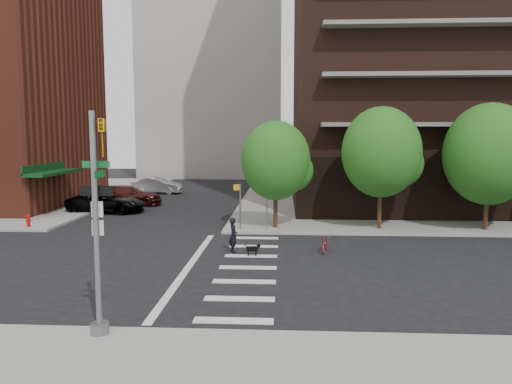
# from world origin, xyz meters

# --- Properties ---
(ground) EXTENTS (120.00, 120.00, 0.00)m
(ground) POSITION_xyz_m (0.00, 0.00, 0.00)
(ground) COLOR black
(ground) RESTS_ON ground
(sidewalk_ne) EXTENTS (39.00, 33.00, 0.15)m
(sidewalk_ne) POSITION_xyz_m (20.50, 23.50, 0.07)
(sidewalk_ne) COLOR gray
(sidewalk_ne) RESTS_ON ground
(crosswalk) EXTENTS (3.85, 13.00, 0.01)m
(crosswalk) POSITION_xyz_m (2.21, -0.00, 0.01)
(crosswalk) COLOR silver
(crosswalk) RESTS_ON ground
(tree_a) EXTENTS (4.00, 4.00, 5.90)m
(tree_a) POSITION_xyz_m (4.00, 8.50, 4.04)
(tree_a) COLOR #301E11
(tree_a) RESTS_ON sidewalk_ne
(tree_b) EXTENTS (4.50, 4.50, 6.65)m
(tree_b) POSITION_xyz_m (10.00, 8.50, 4.54)
(tree_b) COLOR #301E11
(tree_b) RESTS_ON sidewalk_ne
(tree_c) EXTENTS (5.00, 5.00, 6.80)m
(tree_c) POSITION_xyz_m (16.00, 8.50, 4.45)
(tree_c) COLOR #301E11
(tree_c) RESTS_ON sidewalk_ne
(traffic_signal) EXTENTS (0.90, 0.75, 6.00)m
(traffic_signal) POSITION_xyz_m (-0.47, -7.49, 2.70)
(traffic_signal) COLOR slate
(traffic_signal) RESTS_ON sidewalk_s
(pedestrian_signal) EXTENTS (2.18, 0.67, 2.60)m
(pedestrian_signal) POSITION_xyz_m (2.32, 7.92, 1.85)
(pedestrian_signal) COLOR slate
(pedestrian_signal) RESTS_ON sidewalk_ne
(fire_hydrant) EXTENTS (0.24, 0.24, 0.73)m
(fire_hydrant) POSITION_xyz_m (-10.50, 7.80, 0.55)
(fire_hydrant) COLOR #A50C0C
(fire_hydrant) RESTS_ON sidewalk_nw
(parked_car_black) EXTENTS (2.82, 5.61, 1.52)m
(parked_car_black) POSITION_xyz_m (-8.14, 14.30, 0.76)
(parked_car_black) COLOR black
(parked_car_black) RESTS_ON ground
(parked_car_maroon) EXTENTS (2.52, 5.53, 1.57)m
(parked_car_maroon) POSITION_xyz_m (-7.84, 17.96, 0.78)
(parked_car_maroon) COLOR #481813
(parked_car_maroon) RESTS_ON ground
(parked_car_silver) EXTENTS (1.72, 4.67, 1.53)m
(parked_car_silver) POSITION_xyz_m (-7.47, 25.90, 0.76)
(parked_car_silver) COLOR #B7BAC0
(parked_car_silver) RESTS_ON ground
(scooter) EXTENTS (0.81, 1.66, 0.83)m
(scooter) POSITION_xyz_m (6.44, 2.96, 0.42)
(scooter) COLOR maroon
(scooter) RESTS_ON ground
(dog_walker) EXTENTS (0.71, 0.58, 1.66)m
(dog_walker) POSITION_xyz_m (2.12, 2.68, 0.83)
(dog_walker) COLOR black
(dog_walker) RESTS_ON ground
(dog) EXTENTS (0.65, 0.24, 0.54)m
(dog) POSITION_xyz_m (3.08, 2.03, 0.34)
(dog) COLOR black
(dog) RESTS_ON ground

